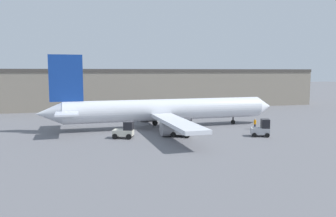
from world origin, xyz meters
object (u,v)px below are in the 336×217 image
object	(u,v)px
belt_loader_truck	(183,128)
pushback_tug	(125,131)
ground_crew_worker	(255,124)
baggage_tug	(262,129)
airplane	(162,110)

from	to	relation	value
belt_loader_truck	pushback_tug	bearing A→B (deg)	-158.04
ground_crew_worker	baggage_tug	bearing A→B (deg)	55.09
ground_crew_worker	belt_loader_truck	bearing A→B (deg)	-2.85
ground_crew_worker	pushback_tug	distance (m)	20.70
ground_crew_worker	pushback_tug	size ratio (longest dim) A/B	0.54
belt_loader_truck	pushback_tug	distance (m)	8.02
airplane	baggage_tug	xyz separation A→B (m)	(11.90, -10.48, -1.81)
belt_loader_truck	airplane	bearing A→B (deg)	126.89
ground_crew_worker	baggage_tug	size ratio (longest dim) A/B	0.59
airplane	ground_crew_worker	bearing A→B (deg)	-22.78
baggage_tug	pushback_tug	size ratio (longest dim) A/B	0.92
baggage_tug	belt_loader_truck	bearing A→B (deg)	-172.61
airplane	baggage_tug	world-z (taller)	airplane
ground_crew_worker	baggage_tug	world-z (taller)	baggage_tug
pushback_tug	belt_loader_truck	bearing A→B (deg)	13.49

